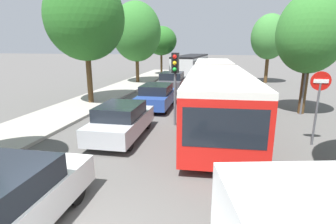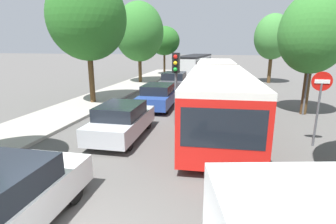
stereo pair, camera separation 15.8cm
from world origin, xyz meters
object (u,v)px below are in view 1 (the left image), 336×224
at_px(tree_right_far, 270,38).
at_px(queued_car_white, 0,206).
at_px(queued_car_silver, 121,121).
at_px(tree_right_mid, 311,33).
at_px(no_entry_sign, 318,97).
at_px(city_bus_rear, 191,64).
at_px(tree_left_far, 136,32).
at_px(queued_car_graphite, 172,81).
at_px(tree_left_distant, 162,42).
at_px(queued_car_blue, 157,96).
at_px(articulated_bus, 215,85).
at_px(traffic_light, 175,73).
at_px(tree_left_mid, 85,18).
at_px(direction_sign_post, 306,68).

bearing_deg(tree_right_far, queued_car_white, -108.81).
bearing_deg(queued_car_silver, tree_right_far, -25.73).
xyz_separation_m(tree_right_mid, tree_right_far, (-0.09, 12.66, 0.05)).
bearing_deg(no_entry_sign, queued_car_silver, -84.62).
bearing_deg(city_bus_rear, tree_left_far, 157.37).
height_order(queued_car_graphite, tree_left_distant, tree_left_distant).
bearing_deg(queued_car_silver, queued_car_graphite, -0.80).
height_order(queued_car_blue, tree_right_mid, tree_right_mid).
height_order(articulated_bus, no_entry_sign, no_entry_sign).
bearing_deg(tree_right_mid, tree_right_far, 90.42).
distance_m(traffic_light, tree_left_distant, 21.17).
xyz_separation_m(city_bus_rear, tree_left_far, (-4.33, -8.49, 3.49)).
distance_m(queued_car_graphite, tree_left_mid, 8.70).
height_order(tree_left_mid, tree_left_distant, tree_left_mid).
bearing_deg(tree_left_distant, no_entry_sign, -63.23).
distance_m(queued_car_graphite, tree_left_distant, 11.81).
xyz_separation_m(queued_car_white, direction_sign_post, (8.37, 11.60, 1.81)).
bearing_deg(direction_sign_post, queued_car_silver, 20.99).
height_order(queued_car_blue, tree_left_mid, tree_left_mid).
relative_size(queued_car_blue, tree_left_far, 0.55).
relative_size(queued_car_white, tree_right_mid, 0.66).
distance_m(queued_car_silver, tree_left_mid, 8.38).
xyz_separation_m(queued_car_graphite, tree_left_far, (-4.18, 3.51, 4.15)).
relative_size(articulated_bus, tree_left_far, 2.25).
xyz_separation_m(queued_car_silver, queued_car_graphite, (-0.16, 11.71, 0.06)).
bearing_deg(queued_car_blue, city_bus_rear, -1.15).
relative_size(traffic_light, tree_left_distant, 0.57).
height_order(articulated_bus, tree_right_far, tree_right_far).
bearing_deg(queued_car_graphite, traffic_light, -169.77).
bearing_deg(articulated_bus, tree_right_mid, 87.95).
height_order(queued_car_silver, tree_right_far, tree_right_far).
relative_size(city_bus_rear, tree_right_far, 1.75).
distance_m(queued_car_blue, tree_right_far, 15.84).
height_order(queued_car_blue, direction_sign_post, direction_sign_post).
bearing_deg(tree_left_mid, queued_car_white, -69.91).
relative_size(queued_car_white, queued_car_silver, 1.04).
bearing_deg(no_entry_sign, queued_car_white, -48.15).
distance_m(queued_car_silver, tree_right_mid, 10.81).
height_order(queued_car_silver, queued_car_graphite, queued_car_graphite).
height_order(direction_sign_post, tree_left_far, tree_left_far).
xyz_separation_m(tree_left_mid, tree_left_far, (-0.03, 9.68, -0.37)).
xyz_separation_m(queued_car_blue, no_entry_sign, (7.35, -4.68, 1.14)).
bearing_deg(tree_right_far, tree_right_mid, -89.58).
relative_size(city_bus_rear, no_entry_sign, 4.15).
bearing_deg(tree_left_distant, tree_right_far, -18.97).
xyz_separation_m(queued_car_silver, no_entry_sign, (7.48, 0.70, 1.16)).
xyz_separation_m(direction_sign_post, tree_right_mid, (0.08, 0.26, 1.77)).
bearing_deg(tree_right_far, queued_car_blue, -121.95).
height_order(queued_car_white, queued_car_blue, queued_car_white).
distance_m(queued_car_graphite, tree_left_far, 6.85).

